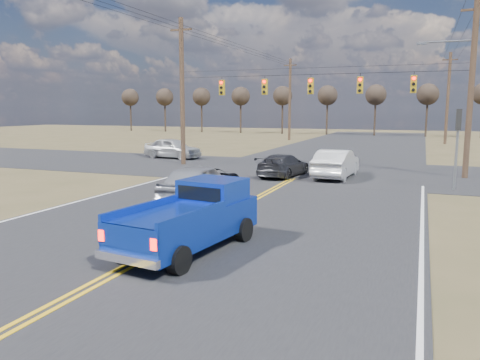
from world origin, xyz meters
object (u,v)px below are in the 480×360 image
(black_suv, at_px, (209,180))
(white_car_queue, at_px, (336,164))
(pickup_truck, at_px, (192,218))
(dgrey_car_queue, at_px, (283,165))
(silver_suv, at_px, (198,183))
(cross_car_west, at_px, (173,148))

(black_suv, xyz_separation_m, white_car_queue, (4.67, 7.11, 0.21))
(pickup_truck, xyz_separation_m, dgrey_car_queue, (-1.62, 14.75, -0.25))
(silver_suv, height_order, white_car_queue, silver_suv)
(dgrey_car_queue, bearing_deg, cross_car_west, -23.51)
(silver_suv, distance_m, dgrey_car_queue, 8.77)
(silver_suv, relative_size, cross_car_west, 1.03)
(silver_suv, bearing_deg, pickup_truck, 111.97)
(dgrey_car_queue, height_order, cross_car_west, cross_car_west)
(pickup_truck, relative_size, black_suv, 1.18)
(white_car_queue, height_order, dgrey_car_queue, white_car_queue)
(pickup_truck, height_order, silver_suv, pickup_truck)
(silver_suv, xyz_separation_m, cross_car_west, (-9.80, 15.19, -0.02))
(white_car_queue, xyz_separation_m, dgrey_car_queue, (-2.94, -0.58, -0.16))
(black_suv, xyz_separation_m, cross_car_west, (-9.26, 13.03, 0.21))
(pickup_truck, xyz_separation_m, cross_car_west, (-12.62, 21.25, -0.09))
(silver_suv, bearing_deg, black_suv, -79.01)
(pickup_truck, bearing_deg, white_car_queue, 92.61)
(dgrey_car_queue, relative_size, cross_car_west, 0.95)
(silver_suv, distance_m, black_suv, 2.24)
(dgrey_car_queue, bearing_deg, silver_suv, 89.24)
(dgrey_car_queue, distance_m, cross_car_west, 12.77)
(white_car_queue, height_order, cross_car_west, white_car_queue)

